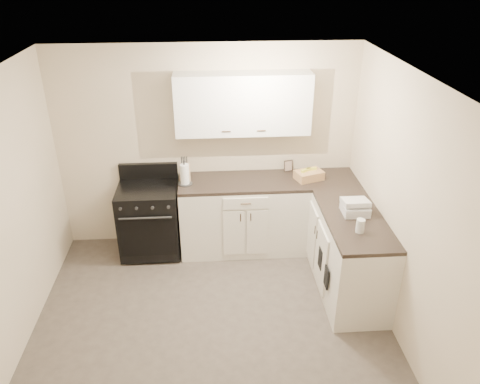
{
  "coord_description": "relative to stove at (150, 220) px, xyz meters",
  "views": [
    {
      "loc": [
        0.02,
        -3.51,
        3.39
      ],
      "look_at": [
        0.34,
        0.85,
        1.13
      ],
      "focal_mm": 35.0,
      "sensor_mm": 36.0,
      "label": 1
    }
  ],
  "objects": [
    {
      "name": "countertop_grill",
      "position": [
        2.25,
        -0.83,
        0.53
      ],
      "size": [
        0.27,
        0.25,
        0.1
      ],
      "primitive_type": "cube",
      "rotation": [
        0.0,
        0.0,
        -0.0
      ],
      "color": "silver",
      "rests_on": "countertop_right"
    },
    {
      "name": "floor",
      "position": [
        0.73,
        -1.48,
        -0.46
      ],
      "size": [
        3.6,
        3.6,
        0.0
      ],
      "primitive_type": "plane",
      "color": "#473F38",
      "rests_on": "ground"
    },
    {
      "name": "wall_right",
      "position": [
        2.53,
        -1.48,
        0.79
      ],
      "size": [
        0.0,
        3.6,
        3.6
      ],
      "primitive_type": "plane",
      "rotation": [
        1.57,
        0.0,
        -1.57
      ],
      "color": "beige",
      "rests_on": "ground"
    },
    {
      "name": "paper_towel",
      "position": [
        0.46,
        -0.01,
        0.61
      ],
      "size": [
        0.13,
        0.13,
        0.25
      ],
      "primitive_type": "cylinder",
      "rotation": [
        0.0,
        0.0,
        0.27
      ],
      "color": "white",
      "rests_on": "countertop_back"
    },
    {
      "name": "glass_jar",
      "position": [
        2.2,
        -1.2,
        0.55
      ],
      "size": [
        0.11,
        0.11,
        0.14
      ],
      "primitive_type": "cylinder",
      "rotation": [
        0.0,
        0.0,
        -0.38
      ],
      "color": "silver",
      "rests_on": "countertop_right"
    },
    {
      "name": "knife_block",
      "position": [
        0.46,
        0.06,
        0.59
      ],
      "size": [
        0.13,
        0.12,
        0.23
      ],
      "primitive_type": "cube",
      "rotation": [
        0.0,
        0.0,
        0.34
      ],
      "color": "#D6B283",
      "rests_on": "countertop_back"
    },
    {
      "name": "stove",
      "position": [
        0.0,
        0.0,
        0.0
      ],
      "size": [
        0.71,
        0.61,
        0.86
      ],
      "primitive_type": "cube",
      "color": "black",
      "rests_on": "floor"
    },
    {
      "name": "wicker_basket",
      "position": [
        1.94,
        0.01,
        0.53
      ],
      "size": [
        0.37,
        0.3,
        0.11
      ],
      "primitive_type": "cube",
      "rotation": [
        0.0,
        0.0,
        0.33
      ],
      "color": "tan",
      "rests_on": "countertop_right"
    },
    {
      "name": "oven_mitt_far",
      "position": [
        1.91,
        -0.94,
        -0.0
      ],
      "size": [
        0.02,
        0.14,
        0.23
      ],
      "primitive_type": "cube",
      "color": "black",
      "rests_on": "base_cabinets_right"
    },
    {
      "name": "base_cabinets_right",
      "position": [
        2.23,
        -0.63,
        -0.01
      ],
      "size": [
        0.6,
        1.9,
        0.9
      ],
      "primitive_type": "cube",
      "color": "silver",
      "rests_on": "floor"
    },
    {
      "name": "oven_mitt_near",
      "position": [
        1.91,
        -1.23,
        -0.04
      ],
      "size": [
        0.02,
        0.13,
        0.23
      ],
      "primitive_type": "cube",
      "color": "black",
      "rests_on": "base_cabinets_right"
    },
    {
      "name": "base_cabinets_back",
      "position": [
        1.15,
        0.02,
        -0.01
      ],
      "size": [
        1.55,
        0.6,
        0.9
      ],
      "primitive_type": "cube",
      "color": "silver",
      "rests_on": "floor"
    },
    {
      "name": "ceiling",
      "position": [
        0.73,
        -1.48,
        2.04
      ],
      "size": [
        3.6,
        3.6,
        0.0
      ],
      "primitive_type": "plane",
      "color": "white",
      "rests_on": "wall_back"
    },
    {
      "name": "countertop_back",
      "position": [
        1.15,
        0.02,
        0.46
      ],
      "size": [
        1.55,
        0.6,
        0.04
      ],
      "primitive_type": "cube",
      "color": "black",
      "rests_on": "base_cabinets_back"
    },
    {
      "name": "upper_cabinets",
      "position": [
        1.15,
        0.18,
        1.38
      ],
      "size": [
        1.55,
        0.3,
        0.7
      ],
      "primitive_type": "cube",
      "color": "white",
      "rests_on": "wall_back"
    },
    {
      "name": "countertop_right",
      "position": [
        2.23,
        -0.63,
        0.46
      ],
      "size": [
        0.6,
        1.9,
        0.04
      ],
      "primitive_type": "cube",
      "color": "black",
      "rests_on": "base_cabinets_right"
    },
    {
      "name": "wall_back",
      "position": [
        0.73,
        0.32,
        0.79
      ],
      "size": [
        3.6,
        0.0,
        3.6
      ],
      "primitive_type": "plane",
      "rotation": [
        1.57,
        0.0,
        0.0
      ],
      "color": "beige",
      "rests_on": "ground"
    },
    {
      "name": "picture_frame",
      "position": [
        1.73,
        0.27,
        0.55
      ],
      "size": [
        0.12,
        0.06,
        0.14
      ],
      "primitive_type": "cube",
      "rotation": [
        -0.14,
        0.0,
        0.23
      ],
      "color": "black",
      "rests_on": "countertop_back"
    }
  ]
}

